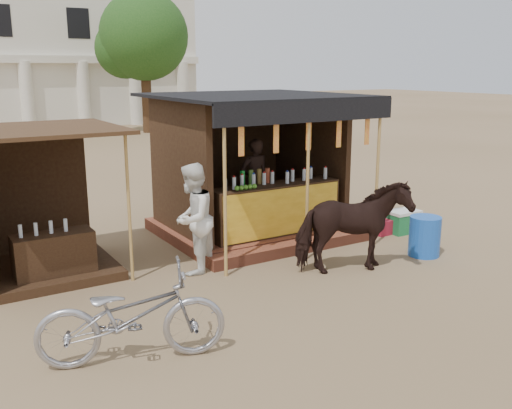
{
  "coord_description": "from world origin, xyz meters",
  "views": [
    {
      "loc": [
        -4.73,
        -6.09,
        3.28
      ],
      "look_at": [
        0.0,
        1.6,
        1.1
      ],
      "focal_mm": 40.0,
      "sensor_mm": 36.0,
      "label": 1
    }
  ],
  "objects": [
    {
      "name": "ground",
      "position": [
        0.0,
        0.0,
        0.0
      ],
      "size": [
        120.0,
        120.0,
        0.0
      ],
      "primitive_type": "plane",
      "color": "#846B4C",
      "rests_on": "ground"
    },
    {
      "name": "main_stall",
      "position": [
        1.01,
        3.36,
        1.03
      ],
      "size": [
        3.6,
        3.61,
        2.78
      ],
      "color": "brown",
      "rests_on": "ground"
    },
    {
      "name": "secondary_stall",
      "position": [
        -3.17,
        3.24,
        0.85
      ],
      "size": [
        2.4,
        2.4,
        2.38
      ],
      "color": "#362513",
      "rests_on": "ground"
    },
    {
      "name": "motorbike",
      "position": [
        -2.81,
        -0.3,
        0.56
      ],
      "size": [
        2.24,
        1.35,
        1.11
      ],
      "primitive_type": "imported",
      "rotation": [
        0.0,
        0.0,
        1.26
      ],
      "color": "#95969D",
      "rests_on": "ground"
    },
    {
      "name": "red_crate",
      "position": [
        3.26,
        2.0,
        0.15
      ],
      "size": [
        0.43,
        0.36,
        0.3
      ],
      "primitive_type": "cube",
      "rotation": [
        0.0,
        0.0,
        0.01
      ],
      "color": "maroon",
      "rests_on": "ground"
    },
    {
      "name": "bystander",
      "position": [
        -0.96,
        2.0,
        0.9
      ],
      "size": [
        1.11,
        1.09,
        1.8
      ],
      "primitive_type": "imported",
      "rotation": [
        0.0,
        0.0,
        3.89
      ],
      "color": "white",
      "rests_on": "ground"
    },
    {
      "name": "tree",
      "position": [
        5.81,
        22.14,
        4.63
      ],
      "size": [
        4.5,
        4.4,
        7.0
      ],
      "color": "#382314",
      "rests_on": "ground"
    },
    {
      "name": "cow",
      "position": [
        1.23,
        0.63,
        0.76
      ],
      "size": [
        1.97,
        1.32,
        1.52
      ],
      "primitive_type": "imported",
      "rotation": [
        0.0,
        0.0,
        1.27
      ],
      "color": "black",
      "rests_on": "ground"
    },
    {
      "name": "blue_barrel",
      "position": [
        2.91,
        0.61,
        0.36
      ],
      "size": [
        0.73,
        0.73,
        0.71
      ],
      "primitive_type": "cylinder",
      "rotation": [
        0.0,
        0.0,
        -0.43
      ],
      "color": "blue",
      "rests_on": "ground"
    },
    {
      "name": "cooler",
      "position": [
        3.67,
        1.86,
        0.23
      ],
      "size": [
        0.65,
        0.46,
        0.46
      ],
      "color": "#19743C",
      "rests_on": "ground"
    }
  ]
}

